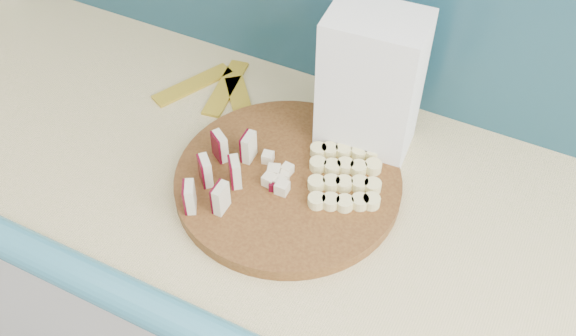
# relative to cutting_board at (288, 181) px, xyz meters

# --- Properties ---
(kitchen_counter) EXTENTS (2.20, 0.63, 0.91)m
(kitchen_counter) POSITION_rel_cutting_board_xyz_m (-0.04, 0.00, -0.47)
(kitchen_counter) COLOR beige
(kitchen_counter) RESTS_ON ground
(cutting_board) EXTENTS (0.49, 0.49, 0.02)m
(cutting_board) POSITION_rel_cutting_board_xyz_m (0.00, 0.00, 0.00)
(cutting_board) COLOR #40210D
(cutting_board) RESTS_ON kitchen_counter
(apple_wedges) EXTENTS (0.09, 0.17, 0.05)m
(apple_wedges) POSITION_rel_cutting_board_xyz_m (-0.09, -0.06, 0.04)
(apple_wedges) COLOR beige
(apple_wedges) RESTS_ON cutting_board
(apple_chunks) EXTENTS (0.05, 0.06, 0.02)m
(apple_chunks) POSITION_rel_cutting_board_xyz_m (-0.02, -0.01, 0.02)
(apple_chunks) COLOR #FFEECB
(apple_chunks) RESTS_ON cutting_board
(banana_slices) EXTENTS (0.16, 0.17, 0.02)m
(banana_slices) POSITION_rel_cutting_board_xyz_m (0.08, 0.04, 0.02)
(banana_slices) COLOR #EADF8F
(banana_slices) RESTS_ON cutting_board
(flour_bag) EXTENTS (0.16, 0.12, 0.26)m
(flour_bag) POSITION_rel_cutting_board_xyz_m (0.08, 0.15, 0.12)
(flour_bag) COLOR white
(flour_bag) RESTS_ON kitchen_counter
(banana_peel) EXTENTS (0.23, 0.19, 0.01)m
(banana_peel) POSITION_rel_cutting_board_xyz_m (-0.22, 0.15, -0.01)
(banana_peel) COLOR gold
(banana_peel) RESTS_ON kitchen_counter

